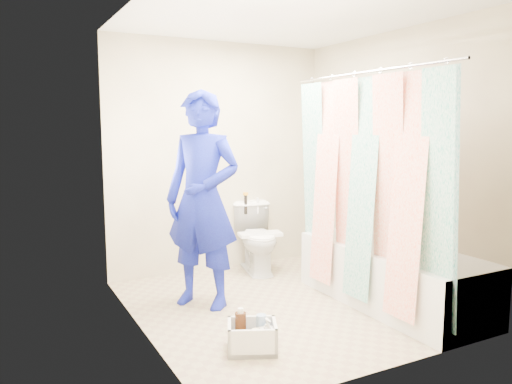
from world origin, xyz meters
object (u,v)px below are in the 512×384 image
bathtub (391,274)px  toilet (257,238)px  cleaning_caddy (254,338)px  plumber (202,200)px

bathtub → toilet: toilet is taller
cleaning_caddy → plumber: bearing=112.7°
toilet → plumber: 1.24m
bathtub → plumber: (-1.43, 0.75, 0.65)m
bathtub → toilet: bearing=111.1°
toilet → cleaning_caddy: bearing=-106.2°
toilet → plumber: size_ratio=0.39×
toilet → plumber: (-0.88, -0.67, 0.56)m
toilet → plumber: bearing=-130.0°
plumber → cleaning_caddy: (-0.04, -1.00, -0.82)m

